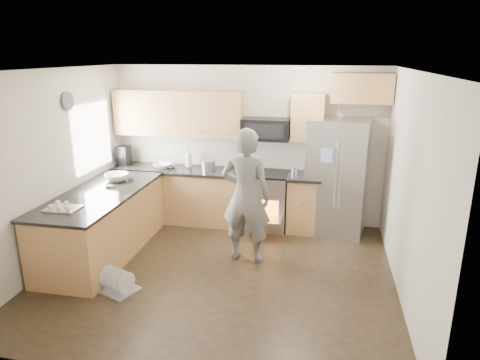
% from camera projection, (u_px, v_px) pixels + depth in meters
% --- Properties ---
extents(ground, '(4.50, 4.50, 0.00)m').
position_uv_depth(ground, '(218.00, 273.00, 5.64)').
color(ground, black).
rests_on(ground, ground).
extents(room_shell, '(4.54, 4.04, 2.62)m').
position_uv_depth(room_shell, '(214.00, 148.00, 5.19)').
color(room_shell, beige).
rests_on(room_shell, ground).
extents(back_cabinet_run, '(4.45, 0.64, 2.50)m').
position_uv_depth(back_cabinet_run, '(209.00, 167.00, 7.12)').
color(back_cabinet_run, '#9E763F').
rests_on(back_cabinet_run, ground).
extents(peninsula, '(0.96, 2.36, 1.04)m').
position_uv_depth(peninsula, '(103.00, 223.00, 6.08)').
color(peninsula, '#9E763F').
rests_on(peninsula, ground).
extents(stove_range, '(0.76, 0.97, 1.79)m').
position_uv_depth(stove_range, '(264.00, 188.00, 6.98)').
color(stove_range, '#B7B7BC').
rests_on(stove_range, ground).
extents(refrigerator, '(1.00, 0.84, 1.83)m').
position_uv_depth(refrigerator, '(337.00, 177.00, 6.70)').
color(refrigerator, '#B7B7BC').
rests_on(refrigerator, ground).
extents(person, '(0.72, 0.51, 1.87)m').
position_uv_depth(person, '(246.00, 196.00, 5.76)').
color(person, slate).
rests_on(person, ground).
extents(dish_rack, '(0.57, 0.52, 0.29)m').
position_uv_depth(dish_rack, '(118.00, 285.00, 5.20)').
color(dish_rack, '#B7B7BC').
rests_on(dish_rack, ground).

